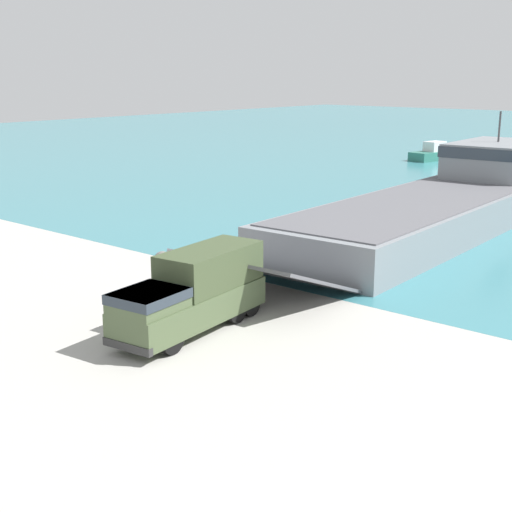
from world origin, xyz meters
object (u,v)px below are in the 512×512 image
Objects in this scene: military_truck at (193,292)px; soldier_on_ramp at (164,284)px; landing_craft at (450,198)px; mooring_bollard at (192,270)px; moored_boat_a at (437,153)px; cargo_crate at (145,318)px.

military_truck is 3.79m from soldier_on_ramp.
mooring_bollard is at bearing -103.08° from landing_craft.
moored_boat_a is 8.67× the size of cargo_crate.
landing_craft reaches higher than soldier_on_ramp.
soldier_on_ramp is at bearing -119.86° from military_truck.
moored_boat_a reaches higher than mooring_bollard.
cargo_crate is (3.87, -6.61, -0.02)m from mooring_bollard.
landing_craft is at bearing 89.39° from cargo_crate.
mooring_bollard is (14.41, -57.43, -0.32)m from moored_boat_a.
landing_craft is 4.85× the size of military_truck.
soldier_on_ramp is 0.20× the size of moored_boat_a.
landing_craft reaches higher than mooring_bollard.
military_truck is at bearing -44.10° from mooring_bollard.
moored_boat_a is 59.21m from mooring_bollard.
mooring_bollard is 7.66m from cargo_crate.
soldier_on_ramp is at bearing -96.62° from landing_craft.
cargo_crate is at bearing 169.40° from soldier_on_ramp.
landing_craft is 27.27m from military_truck.
landing_craft reaches higher than cargo_crate.
military_truck reaches higher than moored_boat_a.
landing_craft is 48.79× the size of mooring_bollard.
military_truck is 10.05× the size of mooring_bollard.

